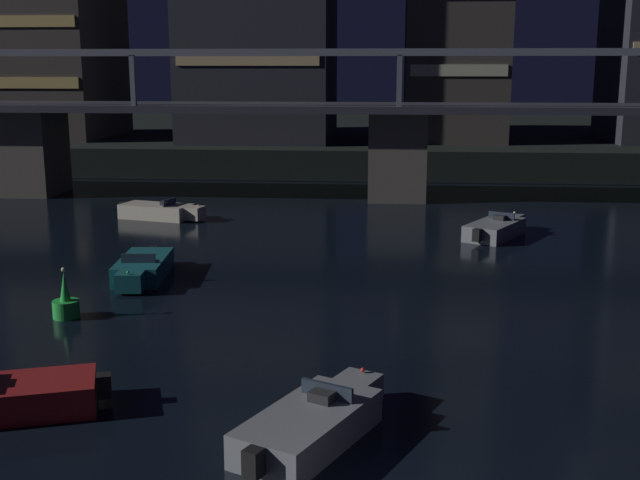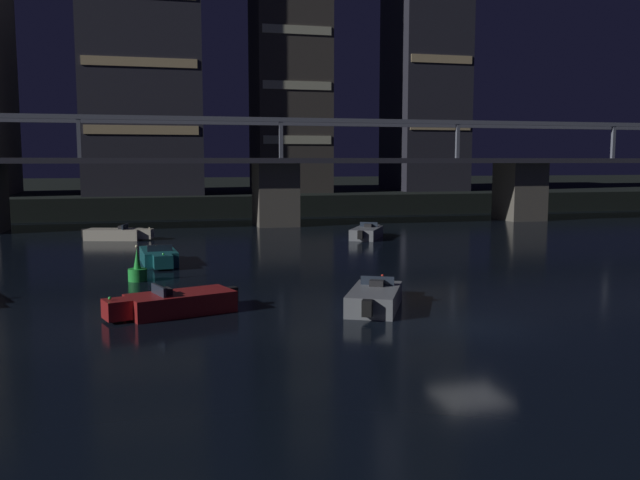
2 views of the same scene
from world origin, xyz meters
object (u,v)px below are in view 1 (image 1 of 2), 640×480
speedboat_far_right (160,211)px  speedboat_near_center (313,423)px  channel_buoy (66,304)px  speedboat_near_right (4,398)px  speedboat_mid_left (496,229)px  speedboat_near_left (142,268)px  river_bridge (398,133)px

speedboat_far_right → speedboat_near_center: bearing=-67.3°
speedboat_near_center → channel_buoy: channel_buoy is taller
speedboat_near_center → speedboat_near_right: (-7.70, 0.77, 0.00)m
speedboat_mid_left → channel_buoy: size_ratio=2.77×
speedboat_near_left → speedboat_mid_left: 17.89m
speedboat_near_right → speedboat_far_right: bearing=97.5°
speedboat_near_right → speedboat_far_right: same height
speedboat_near_right → channel_buoy: channel_buoy is taller
speedboat_near_right → speedboat_far_right: 25.95m
river_bridge → speedboat_far_right: 16.07m
speedboat_near_left → channel_buoy: channel_buoy is taller
speedboat_mid_left → speedboat_far_right: (-18.15, 3.43, 0.00)m
river_bridge → speedboat_near_left: 23.72m
speedboat_near_center → speedboat_mid_left: bearing=73.0°
speedboat_near_left → speedboat_near_center: bearing=-59.2°
speedboat_far_right → channel_buoy: size_ratio=2.95×
speedboat_near_center → speedboat_far_right: same height
river_bridge → speedboat_near_center: (-2.20, -34.72, -3.76)m
river_bridge → channel_buoy: bearing=-113.5°
speedboat_near_center → speedboat_far_right: (-11.09, 26.50, 0.00)m
speedboat_near_left → speedboat_near_right: bearing=-87.8°
speedboat_near_center → channel_buoy: size_ratio=2.82×
river_bridge → speedboat_near_left: size_ratio=19.69×
speedboat_near_left → speedboat_near_center: same height
speedboat_near_right → speedboat_near_center: bearing=-5.7°
speedboat_near_center → channel_buoy: (-9.24, 8.45, 0.06)m
speedboat_far_right → channel_buoy: 18.15m
speedboat_near_left → speedboat_near_right: (0.49, -12.95, 0.00)m
channel_buoy → speedboat_mid_left: bearing=41.9°
channel_buoy → speedboat_near_right: bearing=-78.7°
speedboat_near_left → speedboat_mid_left: (15.25, 9.35, 0.00)m
speedboat_mid_left → channel_buoy: channel_buoy is taller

